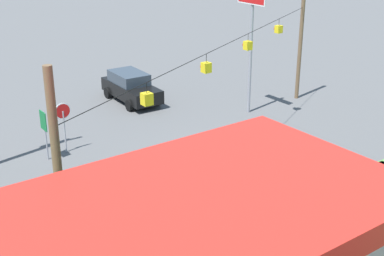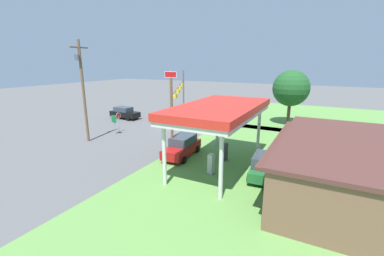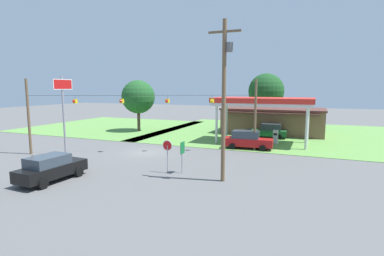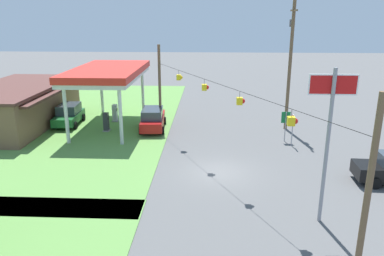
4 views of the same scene
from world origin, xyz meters
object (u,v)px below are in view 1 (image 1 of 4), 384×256
car_on_crossroad (131,87)px  stop_sign_overhead (251,23)px  stop_sign_roadside (63,117)px  route_sign (44,126)px  gas_station_canopy (149,238)px

car_on_crossroad → stop_sign_overhead: 8.51m
stop_sign_overhead → car_on_crossroad: bearing=-52.3°
stop_sign_roadside → route_sign: 1.14m
stop_sign_overhead → route_sign: bearing=-2.7°
car_on_crossroad → stop_sign_overhead: size_ratio=0.65×
car_on_crossroad → stop_sign_roadside: bearing=-50.2°
car_on_crossroad → stop_sign_roadside: stop_sign_roadside is taller
gas_station_canopy → stop_sign_roadside: 16.16m
stop_sign_roadside → stop_sign_overhead: 11.53m
car_on_crossroad → route_sign: 9.25m
route_sign → car_on_crossroad: bearing=-145.3°
stop_sign_roadside → gas_station_canopy: bearing=-106.7°
gas_station_canopy → car_on_crossroad: size_ratio=2.28×
gas_station_canopy → route_sign: bearing=-103.1°
car_on_crossroad → stop_sign_roadside: 8.19m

